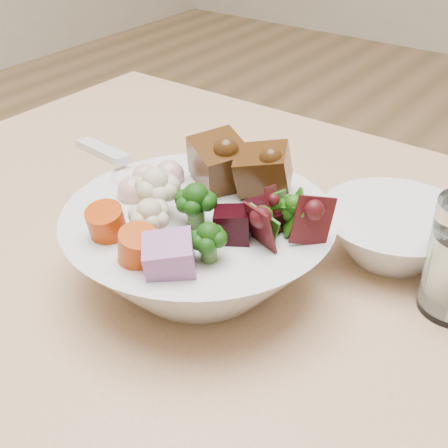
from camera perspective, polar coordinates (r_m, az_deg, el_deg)
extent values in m
cylinder|color=tan|center=(1.22, -6.86, -4.31)|extent=(0.06, 0.06, 0.65)
sphere|color=black|center=(0.53, -2.58, 1.05)|extent=(0.04, 0.04, 0.04)
sphere|color=#BAAC8D|center=(0.55, -6.16, 2.25)|extent=(0.04, 0.04, 0.04)
cube|color=black|center=(0.53, 3.94, 0.40)|extent=(0.04, 0.04, 0.03)
cube|color=#9A5D99|center=(0.48, -4.99, -3.18)|extent=(0.05, 0.06, 0.04)
cylinder|color=#C94005|center=(0.53, -10.64, -0.16)|extent=(0.04, 0.04, 0.03)
sphere|color=#D49F94|center=(0.58, -8.28, 2.96)|extent=(0.03, 0.03, 0.03)
ellipsoid|color=silver|center=(0.62, -8.24, 3.90)|extent=(0.06, 0.05, 0.02)
cube|color=silver|center=(0.67, -11.10, 6.58)|extent=(0.10, 0.05, 0.02)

